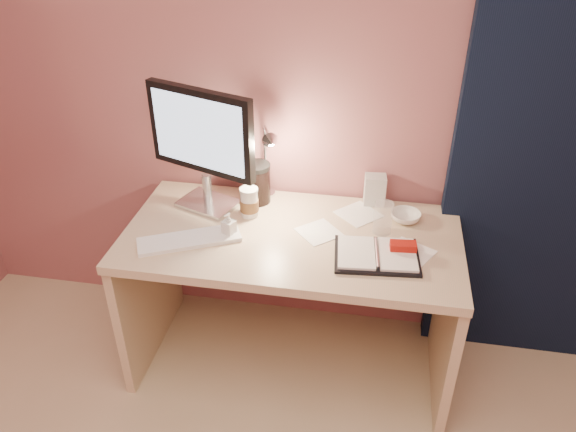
% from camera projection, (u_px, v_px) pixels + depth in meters
% --- Properties ---
extents(room, '(3.50, 3.50, 3.50)m').
position_uv_depth(room, '(540.00, 130.00, 2.24)').
color(room, '#C6B28E').
rests_on(room, ground).
extents(desk, '(1.40, 0.70, 0.73)m').
position_uv_depth(desk, '(294.00, 267.00, 2.51)').
color(desk, '#C1B088').
rests_on(desk, ground).
extents(monitor, '(0.49, 0.26, 0.55)m').
position_uv_depth(monitor, '(203.00, 139.00, 2.36)').
color(monitor, silver).
rests_on(monitor, desk).
extents(keyboard, '(0.43, 0.29, 0.02)m').
position_uv_depth(keyboard, '(189.00, 240.00, 2.28)').
color(keyboard, white).
rests_on(keyboard, desk).
extents(planner, '(0.35, 0.27, 0.05)m').
position_uv_depth(planner, '(379.00, 254.00, 2.19)').
color(planner, black).
rests_on(planner, desk).
extents(paper_a, '(0.22, 0.22, 0.00)m').
position_uv_depth(paper_a, '(319.00, 232.00, 2.34)').
color(paper_a, white).
rests_on(paper_a, desk).
extents(paper_b, '(0.23, 0.23, 0.00)m').
position_uv_depth(paper_b, '(409.00, 253.00, 2.22)').
color(paper_b, white).
rests_on(paper_b, desk).
extents(paper_c, '(0.23, 0.23, 0.00)m').
position_uv_depth(paper_c, '(359.00, 214.00, 2.46)').
color(paper_c, white).
rests_on(paper_c, desk).
extents(coffee_cup, '(0.08, 0.08, 0.13)m').
position_uv_depth(coffee_cup, '(249.00, 203.00, 2.43)').
color(coffee_cup, silver).
rests_on(coffee_cup, desk).
extents(clear_cup, '(0.08, 0.08, 0.14)m').
position_uv_depth(clear_cup, '(383.00, 218.00, 2.31)').
color(clear_cup, white).
rests_on(clear_cup, desk).
extents(bowl, '(0.16, 0.16, 0.04)m').
position_uv_depth(bowl, '(406.00, 217.00, 2.41)').
color(bowl, silver).
rests_on(bowl, desk).
extents(lotion_bottle, '(0.06, 0.06, 0.11)m').
position_uv_depth(lotion_bottle, '(229.00, 225.00, 2.30)').
color(lotion_bottle, silver).
rests_on(lotion_bottle, desk).
extents(dark_jar, '(0.12, 0.12, 0.17)m').
position_uv_depth(dark_jar, '(257.00, 185.00, 2.52)').
color(dark_jar, black).
rests_on(dark_jar, desk).
extents(product_box, '(0.10, 0.08, 0.14)m').
position_uv_depth(product_box, '(375.00, 190.00, 2.51)').
color(product_box, silver).
rests_on(product_box, desk).
extents(desk_lamp, '(0.14, 0.22, 0.36)m').
position_uv_depth(desk_lamp, '(253.00, 158.00, 2.43)').
color(desk_lamp, silver).
rests_on(desk_lamp, desk).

